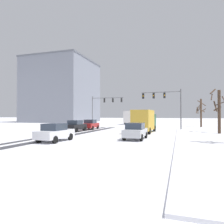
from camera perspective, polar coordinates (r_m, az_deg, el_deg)
wheel_track_left_lane at (r=26.22m, az=-13.87°, el=-6.00°), size 0.80×31.59×0.01m
wheel_track_right_lane at (r=25.39m, az=-10.67°, el=-6.18°), size 1.11×31.59×0.01m
sidewalk_kerb_right at (r=20.95m, az=22.56°, el=-7.13°), size 4.00×31.59×0.12m
traffic_signal_far_left at (r=45.48m, az=-2.05°, el=2.27°), size 7.08×0.62×6.50m
traffic_signal_near_right at (r=34.78m, az=14.16°, el=3.20°), size 6.41×0.50×6.50m
car_red_lead at (r=34.59m, az=-5.91°, el=-3.40°), size 2.00×4.18×1.62m
car_black_second at (r=30.47m, az=-9.95°, el=-3.75°), size 1.84×4.10×1.62m
car_silver_third at (r=20.49m, az=6.45°, el=-5.20°), size 1.87×4.12×1.62m
car_white_fourth at (r=19.51m, az=-15.33°, el=-5.40°), size 1.86×4.12×1.62m
bus_oncoming at (r=55.28m, az=5.87°, el=-1.20°), size 2.76×11.03×3.38m
box_truck_delivery at (r=28.48m, az=8.90°, el=-2.31°), size 2.43×7.45×3.02m
bare_tree_sidewalk_mid at (r=30.11m, az=27.16°, el=0.66°), size 2.01×1.98×5.91m
bare_tree_sidewalk_far at (r=44.34m, az=23.15°, el=0.03°), size 1.87×1.84×5.54m
office_building_far_left_block at (r=72.84m, az=-13.43°, el=5.53°), size 19.76×20.77×20.74m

